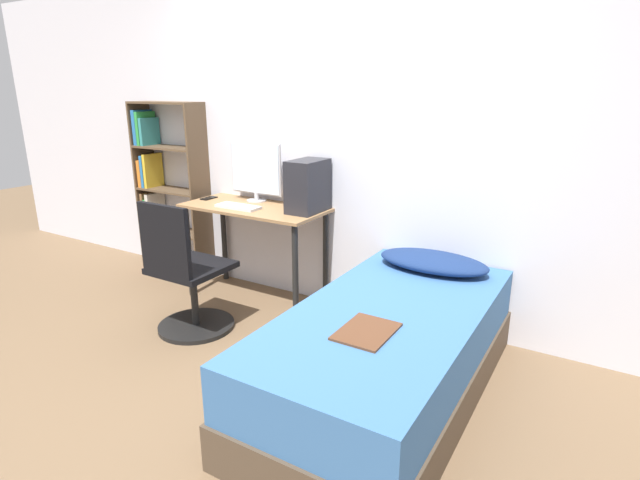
{
  "coord_description": "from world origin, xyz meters",
  "views": [
    {
      "loc": [
        1.89,
        -1.85,
        1.65
      ],
      "look_at": [
        0.38,
        0.66,
        0.75
      ],
      "focal_mm": 28.0,
      "sensor_mm": 36.0,
      "label": 1
    }
  ],
  "objects_px": {
    "keyboard": "(238,207)",
    "pc_tower": "(308,186)",
    "monitor": "(256,171)",
    "bed": "(387,354)",
    "bookshelf": "(163,191)",
    "office_chair": "(187,283)"
  },
  "relations": [
    {
      "from": "bed",
      "to": "pc_tower",
      "type": "height_order",
      "value": "pc_tower"
    },
    {
      "from": "bookshelf",
      "to": "bed",
      "type": "relative_size",
      "value": 0.8
    },
    {
      "from": "office_chair",
      "to": "pc_tower",
      "type": "height_order",
      "value": "pc_tower"
    },
    {
      "from": "monitor",
      "to": "bed",
      "type": "bearing_deg",
      "value": -29.08
    },
    {
      "from": "pc_tower",
      "to": "bed",
      "type": "bearing_deg",
      "value": -37.72
    },
    {
      "from": "keyboard",
      "to": "pc_tower",
      "type": "bearing_deg",
      "value": 19.24
    },
    {
      "from": "pc_tower",
      "to": "keyboard",
      "type": "bearing_deg",
      "value": -160.76
    },
    {
      "from": "office_chair",
      "to": "monitor",
      "type": "height_order",
      "value": "monitor"
    },
    {
      "from": "office_chair",
      "to": "monitor",
      "type": "relative_size",
      "value": 1.96
    },
    {
      "from": "monitor",
      "to": "keyboard",
      "type": "xyz_separation_m",
      "value": [
        0.03,
        -0.27,
        -0.24
      ]
    },
    {
      "from": "keyboard",
      "to": "pc_tower",
      "type": "height_order",
      "value": "pc_tower"
    },
    {
      "from": "office_chair",
      "to": "bed",
      "type": "relative_size",
      "value": 0.49
    },
    {
      "from": "bookshelf",
      "to": "monitor",
      "type": "bearing_deg",
      "value": 1.19
    },
    {
      "from": "bed",
      "to": "pc_tower",
      "type": "relative_size",
      "value": 5.03
    },
    {
      "from": "monitor",
      "to": "pc_tower",
      "type": "xyz_separation_m",
      "value": [
        0.55,
        -0.09,
        -0.06
      ]
    },
    {
      "from": "monitor",
      "to": "pc_tower",
      "type": "height_order",
      "value": "monitor"
    },
    {
      "from": "office_chair",
      "to": "pc_tower",
      "type": "distance_m",
      "value": 1.09
    },
    {
      "from": "monitor",
      "to": "bookshelf",
      "type": "bearing_deg",
      "value": -178.81
    },
    {
      "from": "pc_tower",
      "to": "office_chair",
      "type": "bearing_deg",
      "value": -123.37
    },
    {
      "from": "bookshelf",
      "to": "monitor",
      "type": "relative_size",
      "value": 3.18
    },
    {
      "from": "bookshelf",
      "to": "keyboard",
      "type": "height_order",
      "value": "bookshelf"
    },
    {
      "from": "office_chair",
      "to": "bed",
      "type": "distance_m",
      "value": 1.5
    }
  ]
}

